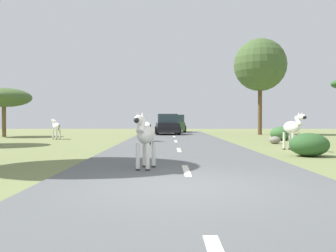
# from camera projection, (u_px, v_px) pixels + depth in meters

# --- Properties ---
(ground_plane) EXTENTS (90.00, 90.00, 0.00)m
(ground_plane) POSITION_uv_depth(u_px,v_px,m) (180.00, 188.00, 6.88)
(ground_plane) COLOR olive
(road) EXTENTS (6.00, 64.00, 0.05)m
(road) POSITION_uv_depth(u_px,v_px,m) (193.00, 187.00, 6.88)
(road) COLOR #56595B
(road) RESTS_ON ground_plane
(lane_markings) EXTENTS (0.16, 56.00, 0.01)m
(lane_markings) POSITION_uv_depth(u_px,v_px,m) (197.00, 196.00, 5.88)
(lane_markings) COLOR silver
(lane_markings) RESTS_ON road
(zebra_0) EXTENTS (0.57, 1.49, 1.42)m
(zebra_0) POSITION_uv_depth(u_px,v_px,m) (146.00, 136.00, 9.09)
(zebra_0) COLOR silver
(zebra_0) RESTS_ON road
(zebra_1) EXTENTS (0.65, 1.68, 1.60)m
(zebra_1) POSITION_uv_depth(u_px,v_px,m) (294.00, 128.00, 15.26)
(zebra_1) COLOR silver
(zebra_1) RESTS_ON ground_plane
(zebra_2) EXTENTS (1.06, 1.32, 1.43)m
(zebra_2) POSITION_uv_depth(u_px,v_px,m) (57.00, 126.00, 24.02)
(zebra_2) COLOR silver
(zebra_2) RESTS_ON ground_plane
(zebra_3) EXTENTS (1.10, 1.35, 1.46)m
(zebra_3) POSITION_uv_depth(u_px,v_px,m) (145.00, 126.00, 20.87)
(zebra_3) COLOR silver
(zebra_3) RESTS_ON road
(car_0) EXTENTS (2.25, 4.45, 1.74)m
(car_0) POSITION_uv_depth(u_px,v_px,m) (168.00, 125.00, 31.09)
(car_0) COLOR black
(car_0) RESTS_ON road
(car_1) EXTENTS (2.08, 4.37, 1.74)m
(car_1) POSITION_uv_depth(u_px,v_px,m) (177.00, 124.00, 36.81)
(car_1) COLOR #476B38
(car_1) RESTS_ON road
(tree_0) EXTENTS (4.06, 4.06, 3.68)m
(tree_0) POSITION_uv_depth(u_px,v_px,m) (5.00, 98.00, 27.32)
(tree_0) COLOR brown
(tree_0) RESTS_ON ground_plane
(tree_1) EXTENTS (4.51, 4.51, 8.29)m
(tree_1) POSITION_uv_depth(u_px,v_px,m) (261.00, 65.00, 31.31)
(tree_1) COLOR brown
(tree_1) RESTS_ON ground_plane
(bush_0) EXTENTS (1.45, 1.31, 0.87)m
(bush_0) POSITION_uv_depth(u_px,v_px,m) (283.00, 133.00, 22.72)
(bush_0) COLOR #386633
(bush_0) RESTS_ON ground_plane
(bush_2) EXTENTS (1.38, 1.24, 0.83)m
(bush_2) POSITION_uv_depth(u_px,v_px,m) (310.00, 145.00, 12.78)
(bush_2) COLOR #2D5628
(bush_2) RESTS_ON ground_plane
(rock_1) EXTENTS (0.61, 0.66, 0.40)m
(rock_1) POSITION_uv_depth(u_px,v_px,m) (276.00, 140.00, 19.53)
(rock_1) COLOR gray
(rock_1) RESTS_ON ground_plane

